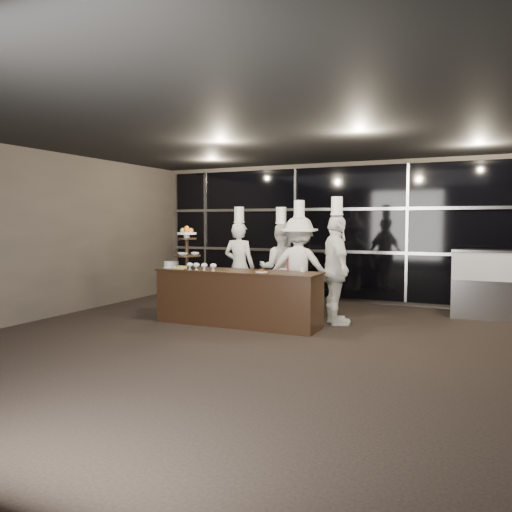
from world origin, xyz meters
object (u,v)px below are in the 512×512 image
at_px(buffet_counter, 238,297).
at_px(display_case, 491,281).
at_px(layer_cake, 171,265).
at_px(chef_a, 239,265).
at_px(chef_b, 281,268).
at_px(chef_d, 336,269).
at_px(chef_c, 299,268).
at_px(display_stand, 187,244).

height_order(buffet_counter, display_case, display_case).
xyz_separation_m(layer_cake, chef_a, (0.72, 1.26, -0.09)).
relative_size(chef_b, chef_d, 0.93).
relative_size(display_case, chef_c, 0.63).
bearing_deg(display_case, chef_a, -165.41).
relative_size(layer_cake, chef_d, 0.14).
xyz_separation_m(buffet_counter, display_stand, (-1.00, -0.00, 0.87)).
bearing_deg(display_stand, buffet_counter, 0.01).
xyz_separation_m(display_case, chef_b, (-3.58, -1.16, 0.18)).
relative_size(display_case, chef_d, 0.62).
relative_size(display_stand, chef_d, 0.35).
xyz_separation_m(display_case, chef_a, (-4.46, -1.16, 0.20)).
bearing_deg(buffet_counter, chef_d, 25.48).
bearing_deg(chef_b, layer_cake, -141.61).
relative_size(layer_cake, chef_a, 0.15).
distance_m(chef_c, chef_d, 0.80).
xyz_separation_m(display_stand, chef_c, (1.74, 0.97, -0.42)).
bearing_deg(chef_c, chef_d, -18.63).
xyz_separation_m(chef_c, chef_d, (0.76, -0.25, 0.02)).
xyz_separation_m(chef_b, chef_c, (0.44, -0.24, 0.05)).
xyz_separation_m(chef_a, chef_c, (1.32, -0.24, 0.03)).
xyz_separation_m(layer_cake, chef_d, (2.79, 0.76, -0.03)).
bearing_deg(layer_cake, display_stand, 9.51).
height_order(display_stand, chef_c, chef_c).
xyz_separation_m(buffet_counter, chef_a, (-0.58, 1.21, 0.42)).
bearing_deg(display_stand, chef_a, 70.84).
bearing_deg(chef_d, chef_b, 157.40).
distance_m(layer_cake, display_case, 5.72).
bearing_deg(chef_d, display_stand, -164.06).
bearing_deg(chef_c, buffet_counter, -127.40).
bearing_deg(display_stand, chef_d, 15.94).
bearing_deg(display_stand, display_case, 25.93).
bearing_deg(display_case, layer_cake, -154.93).
relative_size(display_stand, display_case, 0.56).
height_order(display_stand, chef_d, chef_d).
relative_size(display_case, chef_a, 0.66).
distance_m(layer_cake, chef_b, 2.04).
xyz_separation_m(display_stand, chef_d, (2.50, 0.71, -0.40)).
xyz_separation_m(layer_cake, chef_c, (2.04, 1.02, -0.06)).
bearing_deg(chef_b, display_stand, -136.90).
distance_m(buffet_counter, chef_a, 1.41).
xyz_separation_m(layer_cake, chef_b, (1.59, 1.26, -0.11)).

